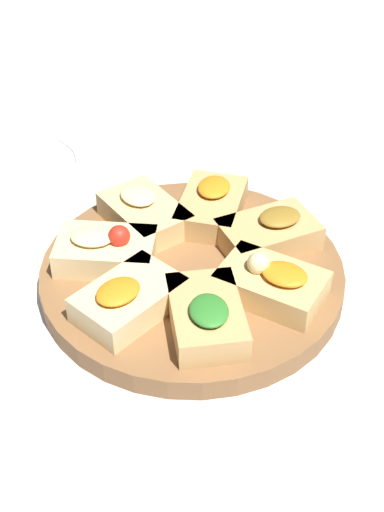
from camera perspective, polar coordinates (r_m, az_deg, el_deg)
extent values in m
plane|color=silver|center=(0.80, 0.00, -2.19)|extent=(3.00, 3.00, 0.00)
cylinder|color=brown|center=(0.80, 0.00, -1.53)|extent=(0.34, 0.34, 0.02)
cube|color=tan|center=(0.71, 1.16, -4.82)|extent=(0.13, 0.11, 0.03)
ellipsoid|color=#2D7A28|center=(0.68, 1.37, -4.37)|extent=(0.06, 0.06, 0.01)
cube|color=tan|center=(0.75, 6.36, -2.30)|extent=(0.09, 0.12, 0.03)
ellipsoid|color=orange|center=(0.73, 7.42, -1.45)|extent=(0.05, 0.05, 0.01)
sphere|color=beige|center=(0.74, 5.35, -0.59)|extent=(0.02, 0.02, 0.02)
cube|color=tan|center=(0.81, 6.12, 1.75)|extent=(0.12, 0.13, 0.03)
ellipsoid|color=olive|center=(0.81, 7.04, 3.13)|extent=(0.06, 0.06, 0.01)
cube|color=tan|center=(0.85, 1.55, 3.93)|extent=(0.11, 0.08, 0.03)
ellipsoid|color=orange|center=(0.85, 1.77, 5.55)|extent=(0.05, 0.04, 0.01)
cube|color=#DBB775|center=(0.84, -3.80, 3.33)|extent=(0.12, 0.13, 0.03)
ellipsoid|color=beige|center=(0.84, -4.35, 4.88)|extent=(0.06, 0.06, 0.01)
cube|color=#E5C689|center=(0.79, -6.89, 0.38)|extent=(0.09, 0.12, 0.03)
ellipsoid|color=beige|center=(0.78, -7.97, 1.59)|extent=(0.05, 0.06, 0.01)
sphere|color=red|center=(0.77, -5.85, 1.60)|extent=(0.02, 0.02, 0.02)
cube|color=#E5C689|center=(0.73, -5.06, -3.50)|extent=(0.13, 0.11, 0.03)
ellipsoid|color=orange|center=(0.71, -5.94, -2.84)|extent=(0.06, 0.05, 0.01)
cylinder|color=white|center=(1.02, -14.46, 6.64)|extent=(0.21, 0.21, 0.01)
torus|color=white|center=(1.01, -14.52, 6.98)|extent=(0.20, 0.20, 0.01)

